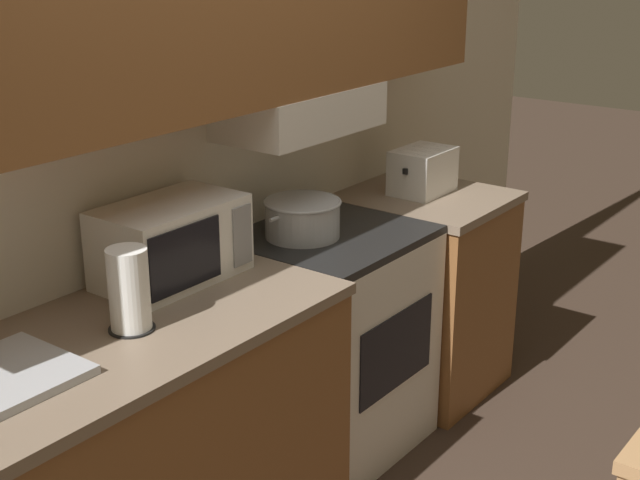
% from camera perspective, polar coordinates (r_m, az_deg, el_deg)
% --- Properties ---
extents(ground_plane, '(16.00, 16.00, 0.00)m').
position_cam_1_polar(ground_plane, '(3.55, -8.14, -14.27)').
color(ground_plane, '#3D2D23').
extents(wall_back, '(5.23, 0.38, 2.55)m').
position_cam_1_polar(wall_back, '(2.96, -8.43, 10.36)').
color(wall_back, silver).
rests_on(wall_back, ground_plane).
extents(lower_counter_main, '(1.56, 0.67, 0.89)m').
position_cam_1_polar(lower_counter_main, '(2.75, -13.44, -14.60)').
color(lower_counter_main, brown).
rests_on(lower_counter_main, ground_plane).
extents(lower_counter_right_stub, '(0.61, 0.67, 0.89)m').
position_cam_1_polar(lower_counter_right_stub, '(3.95, 6.49, -3.24)').
color(lower_counter_right_stub, brown).
rests_on(lower_counter_right_stub, ground_plane).
extents(stove_range, '(0.68, 0.61, 0.89)m').
position_cam_1_polar(stove_range, '(3.47, 0.66, -6.48)').
color(stove_range, white).
rests_on(stove_range, ground_plane).
extents(cooking_pot, '(0.36, 0.29, 0.14)m').
position_cam_1_polar(cooking_pot, '(3.24, -1.13, 1.46)').
color(cooking_pot, '#B7BABF').
rests_on(cooking_pot, stove_range).
extents(microwave, '(0.47, 0.29, 0.26)m').
position_cam_1_polar(microwave, '(2.87, -9.50, -0.11)').
color(microwave, white).
rests_on(microwave, lower_counter_main).
extents(toaster, '(0.28, 0.20, 0.19)m').
position_cam_1_polar(toaster, '(3.80, 6.59, 4.43)').
color(toaster, white).
rests_on(toaster, lower_counter_right_stub).
extents(paper_towel_roll, '(0.13, 0.13, 0.24)m').
position_cam_1_polar(paper_towel_roll, '(2.53, -12.13, -3.16)').
color(paper_towel_roll, black).
rests_on(paper_towel_roll, lower_counter_main).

